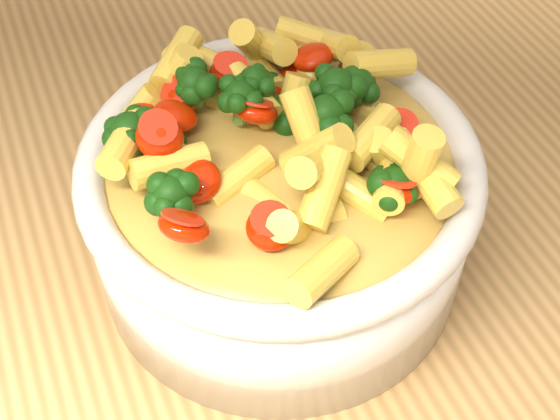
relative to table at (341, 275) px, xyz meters
name	(u,v)px	position (x,y,z in m)	size (l,w,h in m)	color
table	(341,275)	(0.00, 0.00, 0.00)	(1.20, 0.80, 0.90)	#B4854D
serving_bowl	(280,209)	(-0.07, -0.04, 0.16)	(0.26, 0.26, 0.11)	silver
pasta_salad	(280,133)	(-0.07, -0.04, 0.23)	(0.21, 0.21, 0.05)	#FFDE50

